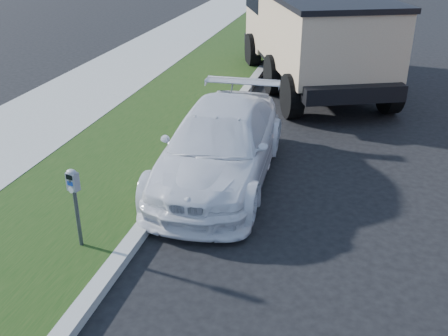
# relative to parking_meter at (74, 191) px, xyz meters

# --- Properties ---
(ground) EXTENTS (120.00, 120.00, 0.00)m
(ground) POSITION_rel_parking_meter_xyz_m (3.29, 0.43, -1.05)
(ground) COLOR black
(ground) RESTS_ON ground
(streetside) EXTENTS (6.12, 50.00, 0.15)m
(streetside) POSITION_rel_parking_meter_xyz_m (-2.27, 2.43, -0.99)
(streetside) COLOR gray
(streetside) RESTS_ON ground
(parking_meter) EXTENTS (0.20, 0.16, 1.29)m
(parking_meter) POSITION_rel_parking_meter_xyz_m (0.00, 0.00, 0.00)
(parking_meter) COLOR #3F4247
(parking_meter) RESTS_ON ground
(white_wagon) EXTENTS (2.19, 5.01, 1.43)m
(white_wagon) POSITION_rel_parking_meter_xyz_m (1.42, 2.96, -0.34)
(white_wagon) COLOR white
(white_wagon) RESTS_ON ground
(dump_truck) EXTENTS (5.37, 7.89, 2.91)m
(dump_truck) POSITION_rel_parking_meter_xyz_m (2.31, 10.11, 0.58)
(dump_truck) COLOR black
(dump_truck) RESTS_ON ground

